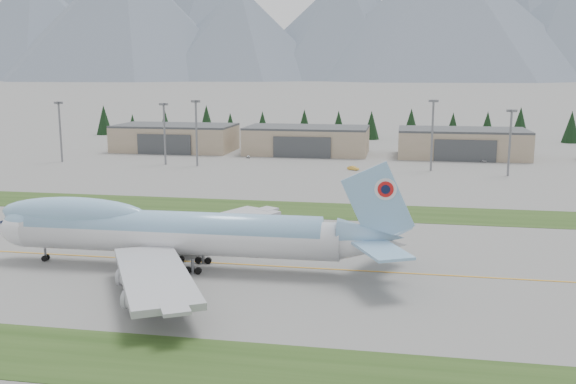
% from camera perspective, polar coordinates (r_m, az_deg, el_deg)
% --- Properties ---
extents(ground, '(7000.00, 7000.00, 0.00)m').
position_cam_1_polar(ground, '(109.59, -2.17, -6.56)').
color(ground, slate).
rests_on(ground, ground).
extents(grass_strip_near, '(400.00, 14.00, 0.08)m').
position_cam_1_polar(grass_strip_near, '(75.42, -8.56, -14.97)').
color(grass_strip_near, '#263F16').
rests_on(grass_strip_near, ground).
extents(grass_strip_far, '(400.00, 18.00, 0.08)m').
position_cam_1_polar(grass_strip_far, '(152.42, 1.44, -1.61)').
color(grass_strip_far, '#263F16').
rests_on(grass_strip_far, ground).
extents(taxiway_line_main, '(400.00, 0.40, 0.02)m').
position_cam_1_polar(taxiway_line_main, '(109.59, -2.17, -6.56)').
color(taxiway_line_main, orange).
rests_on(taxiway_line_main, ground).
extents(boeing_747_freighter, '(70.97, 61.80, 18.85)m').
position_cam_1_polar(boeing_747_freighter, '(108.59, -10.14, -3.48)').
color(boeing_747_freighter, silver).
rests_on(boeing_747_freighter, ground).
extents(hangar_left, '(48.00, 26.60, 10.80)m').
position_cam_1_polar(hangar_left, '(269.90, -9.97, 4.78)').
color(hangar_left, gray).
rests_on(hangar_left, ground).
extents(hangar_center, '(48.00, 26.60, 10.80)m').
position_cam_1_polar(hangar_center, '(256.31, 1.70, 4.63)').
color(hangar_center, gray).
rests_on(hangar_center, ground).
extents(hangar_right, '(48.00, 26.60, 10.80)m').
position_cam_1_polar(hangar_right, '(254.54, 15.22, 4.22)').
color(hangar_right, gray).
rests_on(hangar_right, ground).
extents(floodlight_masts, '(157.80, 9.76, 23.31)m').
position_cam_1_polar(floodlight_masts, '(217.85, -2.14, 6.22)').
color(floodlight_masts, slate).
rests_on(floodlight_masts, ground).
extents(service_vehicle_a, '(1.86, 3.23, 1.03)m').
position_cam_1_polar(service_vehicle_a, '(244.44, -3.55, 3.05)').
color(service_vehicle_a, '#BCBDBF').
rests_on(service_vehicle_a, ground).
extents(service_vehicle_b, '(4.27, 3.33, 1.35)m').
position_cam_1_polar(service_vehicle_b, '(214.84, 5.81, 1.95)').
color(service_vehicle_b, gold).
rests_on(service_vehicle_b, ground).
extents(service_vehicle_c, '(2.76, 4.46, 1.20)m').
position_cam_1_polar(service_vehicle_c, '(243.56, 16.90, 2.58)').
color(service_vehicle_c, '#ADADB2').
rests_on(service_vehicle_c, ground).
extents(conifer_belt, '(273.33, 15.09, 16.02)m').
position_cam_1_polar(conifer_belt, '(315.12, 7.59, 6.00)').
color(conifer_belt, black).
rests_on(conifer_belt, ground).
extents(mountain_ridge_front, '(4239.94, 1180.70, 471.27)m').
position_cam_1_polar(mountain_ridge_front, '(2296.31, 9.65, 15.09)').
color(mountain_ridge_front, slate).
rests_on(mountain_ridge_front, ground).
extents(mountain_ridge_rear, '(4409.71, 1078.01, 539.00)m').
position_cam_1_polar(mountain_ridge_rear, '(3011.14, 11.87, 14.71)').
color(mountain_ridge_rear, slate).
rests_on(mountain_ridge_rear, ground).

